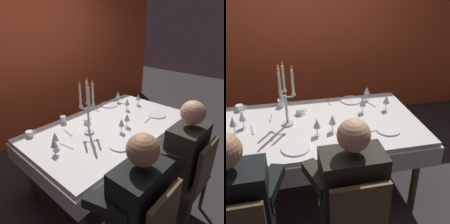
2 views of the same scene
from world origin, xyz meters
TOP-DOWN VIEW (x-y plane):
  - ground_plane at (0.00, 0.00)m, footprint 12.00×12.00m
  - back_wall at (0.00, 1.66)m, footprint 6.00×0.12m
  - dining_table at (0.00, 0.00)m, footprint 1.94×1.14m
  - candelabra at (-0.29, 0.04)m, footprint 0.15×0.17m
  - dinner_plate_0 at (0.43, 0.43)m, footprint 0.24×0.24m
  - dinner_plate_1 at (0.59, -0.26)m, footprint 0.22×0.22m
  - dinner_plate_2 at (-0.25, -0.36)m, footprint 0.24×0.24m
  - wine_glass_0 at (-0.69, 0.07)m, footprint 0.07×0.07m
  - wine_glass_1 at (-0.76, -0.02)m, footprint 0.07×0.07m
  - wine_glass_2 at (0.46, 0.13)m, footprint 0.07×0.07m
  - wine_glass_3 at (-0.05, -0.20)m, footprint 0.07×0.07m
  - wine_glass_4 at (0.60, 0.40)m, footprint 0.07×0.07m
  - wine_glass_5 at (0.71, 0.13)m, footprint 0.07×0.07m
  - wine_glass_6 at (0.09, -0.17)m, footprint 0.07×0.07m
  - water_tumbler_0 at (-0.34, 0.44)m, footprint 0.07×0.07m
  - coffee_cup_0 at (-0.16, 0.23)m, footprint 0.13×0.12m
  - coffee_cup_1 at (-0.76, 0.45)m, footprint 0.13×0.12m
  - fork_0 at (0.61, 0.29)m, footprint 0.07×0.17m
  - spoon_1 at (-0.45, 0.21)m, footprint 0.04×0.17m
  - spoon_2 at (0.39, -0.26)m, footprint 0.17×0.04m
  - fork_3 at (-0.62, 0.01)m, footprint 0.04×0.17m
  - fork_4 at (0.18, 0.45)m, footprint 0.02×0.17m
  - seated_diner_0 at (-0.66, -0.89)m, footprint 0.63×0.48m
  - seated_diner_1 at (0.08, -0.89)m, footprint 0.63×0.48m

SIDE VIEW (x-z plane):
  - ground_plane at x=0.00m, z-range 0.00..0.00m
  - dining_table at x=0.00m, z-range 0.25..0.99m
  - seated_diner_0 at x=-0.66m, z-range 0.12..1.36m
  - seated_diner_1 at x=0.08m, z-range 0.12..1.36m
  - fork_0 at x=0.61m, z-range 0.74..0.75m
  - spoon_1 at x=-0.45m, z-range 0.74..0.75m
  - spoon_2 at x=0.39m, z-range 0.74..0.75m
  - fork_3 at x=-0.62m, z-range 0.74..0.75m
  - fork_4 at x=0.18m, z-range 0.74..0.75m
  - dinner_plate_0 at x=0.43m, z-range 0.74..0.75m
  - dinner_plate_1 at x=0.59m, z-range 0.74..0.75m
  - dinner_plate_2 at x=-0.25m, z-range 0.74..0.75m
  - coffee_cup_0 at x=-0.16m, z-range 0.74..0.80m
  - coffee_cup_1 at x=-0.76m, z-range 0.74..0.80m
  - water_tumbler_0 at x=-0.34m, z-range 0.74..0.83m
  - wine_glass_0 at x=-0.69m, z-range 0.77..0.94m
  - wine_glass_2 at x=0.46m, z-range 0.77..0.94m
  - wine_glass_4 at x=0.60m, z-range 0.77..0.94m
  - wine_glass_5 at x=0.71m, z-range 0.77..0.94m
  - wine_glass_6 at x=0.09m, z-range 0.77..0.94m
  - wine_glass_1 at x=-0.76m, z-range 0.77..0.94m
  - wine_glass_3 at x=-0.05m, z-range 0.77..0.94m
  - candelabra at x=-0.29m, z-range 0.71..1.32m
  - back_wall at x=0.00m, z-range 0.00..2.70m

